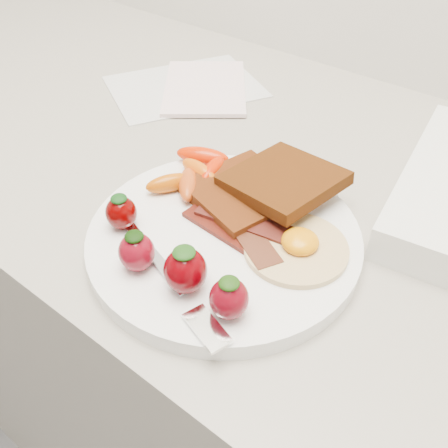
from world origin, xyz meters
The scene contains 11 objects.
counter centered at (0.00, 1.70, 0.45)m, with size 2.00×0.60×0.90m, color gray.
plate centered at (0.00, 1.56, 0.91)m, with size 0.27×0.27×0.02m, color white.
toast_lower centered at (-0.02, 1.61, 0.93)m, with size 0.10×0.10×0.01m, color #3A1608.
toast_upper centered at (0.02, 1.64, 0.94)m, with size 0.10×0.10×0.01m, color #341607.
fried_egg centered at (0.07, 1.58, 0.92)m, with size 0.12×0.12×0.02m.
bacon_strips centered at (0.01, 1.57, 0.92)m, with size 0.12×0.07×0.01m.
baby_carrots centered at (-0.08, 1.61, 0.93)m, with size 0.08×0.11×0.02m.
strawberries centered at (0.00, 1.48, 0.94)m, with size 0.18×0.06×0.05m.
fork centered at (0.02, 1.47, 0.92)m, with size 0.17×0.07×0.00m.
paper_sheet centered at (-0.26, 1.79, 0.90)m, with size 0.16×0.22×0.00m, color silver.
notepad centered at (-0.23, 1.81, 0.91)m, with size 0.12×0.17×0.01m, color white.
Camera 1 is at (0.22, 1.27, 1.25)m, focal length 40.00 mm.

